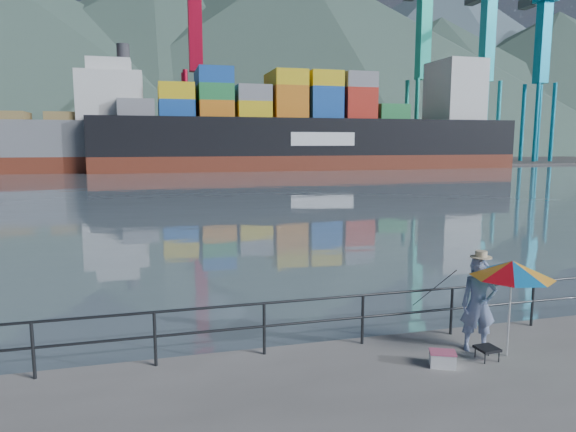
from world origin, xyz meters
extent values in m
cube|color=slate|center=(0.00, 130.00, 0.00)|extent=(500.00, 280.00, 0.00)
cube|color=#514F4C|center=(10.00, 93.00, 0.00)|extent=(200.00, 40.00, 0.40)
cylinder|color=#2D3033|center=(0.00, 1.70, 1.00)|extent=(22.00, 0.05, 0.05)
cylinder|color=#2D3033|center=(0.00, 1.70, 0.55)|extent=(22.00, 0.05, 0.05)
cube|color=#2D3033|center=(0.00, 1.70, 0.50)|extent=(22.00, 0.06, 1.00)
cone|color=#385147|center=(0.00, 205.00, 34.00)|extent=(282.88, 282.88, 68.00)
cone|color=#385147|center=(60.00, 210.00, 40.00)|extent=(332.80, 332.80, 80.00)
cone|color=#385147|center=(130.00, 215.00, 31.00)|extent=(257.92, 257.92, 62.00)
cone|color=#385147|center=(200.00, 220.00, 35.00)|extent=(291.20, 291.20, 70.00)
cube|color=orange|center=(10.00, 92.00, 2.60)|extent=(6.00, 2.40, 5.20)
cube|color=orange|center=(16.50, 92.00, 2.60)|extent=(6.00, 2.40, 5.20)
cube|color=yellow|center=(23.00, 92.00, 3.90)|extent=(6.00, 2.40, 7.80)
cube|color=#194CA5|center=(29.50, 92.00, 2.60)|extent=(6.00, 2.40, 5.20)
cube|color=gray|center=(36.00, 92.00, 1.30)|extent=(6.00, 2.40, 2.60)
cube|color=yellow|center=(42.50, 92.00, 1.30)|extent=(6.00, 2.40, 2.60)
cube|color=#194CA5|center=(49.00, 92.00, 3.90)|extent=(6.00, 2.40, 7.80)
cube|color=#267F3F|center=(55.50, 92.00, 3.90)|extent=(6.00, 2.40, 7.80)
cube|color=#267F3F|center=(62.00, 92.00, 3.90)|extent=(6.00, 2.40, 7.80)
cube|color=yellow|center=(10.00, 95.00, 2.60)|extent=(6.00, 2.40, 5.20)
cube|color=orange|center=(16.50, 95.00, 2.60)|extent=(6.00, 2.40, 5.20)
cube|color=red|center=(23.00, 95.00, 2.60)|extent=(6.00, 2.40, 5.20)
cube|color=#267F3F|center=(29.50, 95.00, 1.30)|extent=(6.00, 2.40, 2.60)
cube|color=red|center=(36.00, 95.00, 1.30)|extent=(6.00, 2.40, 2.60)
cube|color=red|center=(42.50, 95.00, 1.30)|extent=(6.00, 2.40, 2.60)
cube|color=yellow|center=(49.00, 95.00, 1.30)|extent=(6.00, 2.40, 2.60)
cube|color=yellow|center=(55.50, 95.00, 1.30)|extent=(6.00, 2.40, 2.60)
cube|color=red|center=(62.00, 95.00, 3.90)|extent=(6.00, 2.40, 7.80)
cube|color=yellow|center=(10.00, 98.00, 1.30)|extent=(6.00, 2.40, 2.60)
cube|color=orange|center=(16.50, 98.00, 2.60)|extent=(6.00, 2.40, 5.20)
cube|color=gray|center=(23.00, 98.00, 3.90)|extent=(6.00, 2.40, 7.80)
imported|color=#2F4D99|center=(3.02, 0.84, 0.91)|extent=(0.77, 0.64, 1.82)
cylinder|color=white|center=(3.41, 0.45, 0.84)|extent=(0.04, 0.04, 1.68)
cone|color=#1275BD|center=(3.41, 0.45, 1.68)|extent=(1.75, 1.75, 0.31)
cube|color=black|center=(2.93, 0.39, 0.22)|extent=(0.39, 0.39, 0.05)
cube|color=#2D3033|center=(2.93, 0.39, 0.10)|extent=(0.31, 0.31, 0.19)
cube|color=white|center=(1.97, 0.34, 0.13)|extent=(0.52, 0.45, 0.25)
cylinder|color=black|center=(2.75, 2.03, 0.00)|extent=(0.13, 1.85, 1.30)
cube|color=maroon|center=(-23.21, 72.51, 0.75)|extent=(46.51, 8.05, 2.50)
cube|color=gray|center=(-23.21, 72.51, 4.50)|extent=(46.51, 8.05, 5.00)
cube|color=silver|center=(-8.33, 72.51, 10.50)|extent=(9.00, 6.76, 7.00)
cube|color=maroon|center=(22.00, 71.77, 0.75)|extent=(66.88, 11.15, 2.50)
cube|color=black|center=(22.00, 71.77, 4.80)|extent=(66.88, 11.15, 5.60)
cube|color=silver|center=(47.41, 71.77, 12.60)|extent=(7.00, 8.92, 10.00)
camera|label=1|loc=(-2.94, -7.39, 3.99)|focal=32.00mm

